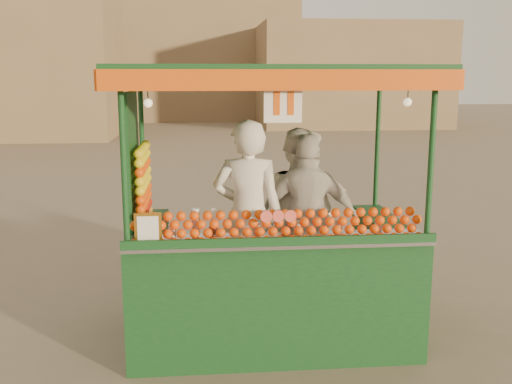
{
  "coord_description": "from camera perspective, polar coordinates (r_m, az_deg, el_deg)",
  "views": [
    {
      "loc": [
        -0.49,
        -5.67,
        2.53
      ],
      "look_at": [
        0.03,
        -0.17,
        1.43
      ],
      "focal_mm": 41.25,
      "sensor_mm": 36.0,
      "label": 1
    }
  ],
  "objects": [
    {
      "name": "juice_cart",
      "position": [
        5.62,
        0.77,
        -6.07
      ],
      "size": [
        2.87,
        1.86,
        2.61
      ],
      "color": "#0F391B",
      "rests_on": "ground"
    },
    {
      "name": "vendor_right",
      "position": [
        5.75,
        5.09,
        -2.68
      ],
      "size": [
        1.04,
        0.58,
        1.68
      ],
      "rotation": [
        0.0,
        0.0,
        2.96
      ],
      "color": "silver",
      "rests_on": "ground"
    },
    {
      "name": "building_right",
      "position": [
        30.6,
        8.97,
        11.08
      ],
      "size": [
        9.0,
        6.0,
        5.0
      ],
      "primitive_type": "cube",
      "color": "#836A4A",
      "rests_on": "ground"
    },
    {
      "name": "building_center",
      "position": [
        35.71,
        -7.98,
        12.72
      ],
      "size": [
        14.0,
        7.0,
        7.0
      ],
      "primitive_type": "cube",
      "color": "#836A4A",
      "rests_on": "ground"
    },
    {
      "name": "vendor_middle",
      "position": [
        5.98,
        4.22,
        -1.96
      ],
      "size": [
        1.02,
        1.06,
        1.71
      ],
      "rotation": [
        0.0,
        0.0,
        2.22
      ],
      "color": "white",
      "rests_on": "ground"
    },
    {
      "name": "vendor_left",
      "position": [
        5.59,
        -0.79,
        -2.28
      ],
      "size": [
        0.72,
        0.53,
        1.83
      ],
      "rotation": [
        0.0,
        0.0,
        2.99
      ],
      "color": "silver",
      "rests_on": "ground"
    },
    {
      "name": "ground",
      "position": [
        6.22,
        -0.43,
        -12.69
      ],
      "size": [
        90.0,
        90.0,
        0.0
      ],
      "primitive_type": "plane",
      "color": "#706350",
      "rests_on": "ground"
    }
  ]
}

